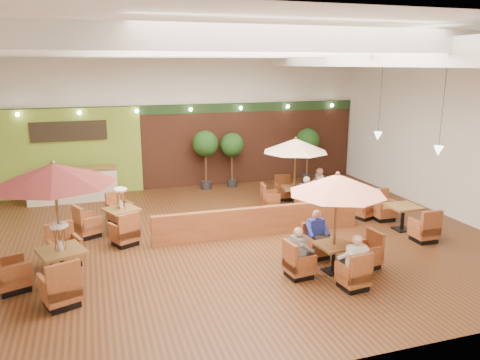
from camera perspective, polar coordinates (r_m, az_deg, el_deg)
name	(u,v)px	position (r m, az deg, el deg)	size (l,w,h in m)	color
room	(231,103)	(13.67, -1.14, 9.38)	(14.04, 14.00, 5.52)	#381E0F
service_counter	(73,185)	(17.45, -19.70, -0.59)	(3.00, 0.75, 1.18)	beige
booth_divider	(259,221)	(13.23, 2.31, -5.04)	(6.01, 0.18, 0.83)	brown
table_0	(52,198)	(10.61, -21.89, -2.06)	(2.73, 2.89, 2.78)	brown
table_1	(336,204)	(10.76, 11.66, -2.89)	(2.38, 2.38, 2.40)	brown
table_2	(295,159)	(15.66, 6.73, 2.54)	(2.40, 2.40, 2.39)	brown
table_3	(113,219)	(13.76, -15.22, -4.63)	(1.91, 2.69, 1.52)	brown
table_4	(403,218)	(14.45, 19.20, -4.41)	(0.85, 2.51, 0.95)	brown
table_5	(350,201)	(15.87, 13.21, -2.47)	(0.98, 2.46, 0.87)	brown
topiary_0	(205,146)	(17.88, -4.23, 4.18)	(0.98, 0.98, 2.28)	black
topiary_1	(232,147)	(18.17, -0.97, 4.05)	(0.92, 0.92, 2.14)	black
topiary_2	(308,142)	(19.34, 8.26, 4.60)	(0.94, 0.94, 2.18)	black
diner_0	(355,256)	(10.36, 13.80, -8.98)	(0.41, 0.34, 0.79)	silver
diner_1	(317,229)	(11.78, 9.36, -5.95)	(0.38, 0.30, 0.77)	#2A38B6
diner_2	(300,247)	(10.68, 7.27, -8.06)	(0.35, 0.40, 0.74)	slate
diner_3	(306,191)	(15.10, 8.00, -1.39)	(0.40, 0.32, 0.80)	#2A38B6
diner_4	(318,183)	(16.23, 9.45, -0.33)	(0.41, 0.45, 0.83)	silver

